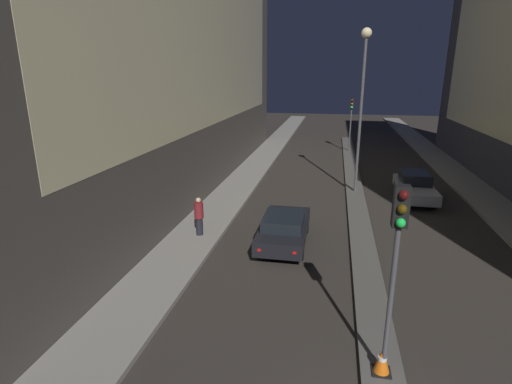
# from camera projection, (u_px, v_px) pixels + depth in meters

# --- Properties ---
(median_strip) EXTENTS (1.03, 38.21, 0.14)m
(median_strip) POSITION_uv_depth(u_px,v_px,m) (354.00, 184.00, 25.71)
(median_strip) COLOR #56544F
(median_strip) RESTS_ON ground
(traffic_light_near) EXTENTS (0.32, 0.42, 4.63)m
(traffic_light_near) POSITION_uv_depth(u_px,v_px,m) (397.00, 242.00, 8.47)
(traffic_light_near) COLOR #4C4C51
(traffic_light_near) RESTS_ON median_strip
(traffic_light_mid) EXTENTS (0.32, 0.42, 4.63)m
(traffic_light_mid) POSITION_uv_depth(u_px,v_px,m) (351.00, 113.00, 35.27)
(traffic_light_mid) COLOR #4C4C51
(traffic_light_mid) RESTS_ON median_strip
(street_lamp) EXTENTS (0.56, 0.56, 9.15)m
(street_lamp) POSITION_uv_depth(u_px,v_px,m) (363.00, 81.00, 22.13)
(street_lamp) COLOR #4C4C51
(street_lamp) RESTS_ON median_strip
(traffic_cone_near) EXTENTS (0.45, 0.45, 0.68)m
(traffic_cone_near) POSITION_uv_depth(u_px,v_px,m) (382.00, 360.00, 9.41)
(traffic_cone_near) COLOR black
(traffic_cone_near) RESTS_ON median_strip
(car_left_lane) EXTENTS (1.88, 4.47, 1.38)m
(car_left_lane) POSITION_uv_depth(u_px,v_px,m) (284.00, 228.00, 16.69)
(car_left_lane) COLOR black
(car_left_lane) RESTS_ON ground
(car_right_lane) EXTENTS (1.81, 4.72, 1.49)m
(car_right_lane) POSITION_uv_depth(u_px,v_px,m) (415.00, 186.00, 22.75)
(car_right_lane) COLOR #B2B2B7
(car_right_lane) RESTS_ON ground
(pedestrian_on_left_sidewalk) EXTENTS (0.40, 0.40, 1.69)m
(pedestrian_on_left_sidewalk) POSITION_uv_depth(u_px,v_px,m) (199.00, 216.00, 17.21)
(pedestrian_on_left_sidewalk) COLOR black
(pedestrian_on_left_sidewalk) RESTS_ON sidewalk_left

